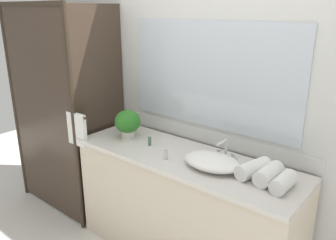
{
  "coord_description": "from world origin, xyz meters",
  "views": [
    {
      "loc": [
        1.38,
        -1.87,
        1.95
      ],
      "look_at": [
        -0.15,
        0.0,
        1.15
      ],
      "focal_mm": 36.48,
      "sensor_mm": 36.0,
      "label": 1
    }
  ],
  "objects": [
    {
      "name": "amenity_bottle_shampoo",
      "position": [
        -0.07,
        -0.12,
        0.94
      ],
      "size": [
        0.03,
        0.03,
        0.08
      ],
      "color": "silver",
      "rests_on": "vanity_cabinet"
    },
    {
      "name": "rolled_towel_far_edge",
      "position": [
        0.54,
        0.03,
        0.95
      ],
      "size": [
        0.17,
        0.27,
        0.11
      ],
      "primitive_type": "cylinder",
      "rotation": [
        1.57,
        0.0,
        -0.25
      ],
      "color": "white",
      "rests_on": "vanity_cabinet"
    },
    {
      "name": "rolled_towel_near_edge",
      "position": [
        0.76,
        -0.02,
        0.95
      ],
      "size": [
        0.11,
        0.21,
        0.1
      ],
      "primitive_type": "cylinder",
      "rotation": [
        1.57,
        0.0,
        -0.03
      ],
      "color": "white",
      "rests_on": "vanity_cabinet"
    },
    {
      "name": "vanity_cabinet",
      "position": [
        0.0,
        0.01,
        0.45
      ],
      "size": [
        1.8,
        0.58,
        0.9
      ],
      "color": "beige",
      "rests_on": "ground_plane"
    },
    {
      "name": "wall_back_with_mirror",
      "position": [
        0.0,
        0.34,
        1.3
      ],
      "size": [
        4.4,
        0.06,
        2.6
      ],
      "color": "silver",
      "rests_on": "ground_plane"
    },
    {
      "name": "potted_plant",
      "position": [
        -0.59,
        0.01,
        1.03
      ],
      "size": [
        0.22,
        0.22,
        0.24
      ],
      "color": "beige",
      "rests_on": "vanity_cabinet"
    },
    {
      "name": "faucet",
      "position": [
        0.26,
        0.15,
        0.95
      ],
      "size": [
        0.17,
        0.15,
        0.15
      ],
      "color": "silver",
      "rests_on": "vanity_cabinet"
    },
    {
      "name": "amenity_bottle_conditioner",
      "position": [
        -0.33,
        -0.01,
        0.94
      ],
      "size": [
        0.03,
        0.03,
        0.09
      ],
      "color": "#4C7056",
      "rests_on": "vanity_cabinet"
    },
    {
      "name": "sink_basin",
      "position": [
        0.26,
        -0.03,
        0.94
      ],
      "size": [
        0.41,
        0.29,
        0.09
      ],
      "primitive_type": "ellipsoid",
      "color": "white",
      "rests_on": "vanity_cabinet"
    },
    {
      "name": "shower_enclosure",
      "position": [
        -1.28,
        -0.19,
        1.03
      ],
      "size": [
        1.2,
        0.59,
        2.0
      ],
      "color": "#2D2319",
      "rests_on": "ground_plane"
    },
    {
      "name": "rolled_towel_middle",
      "position": [
        0.65,
        0.02,
        0.95
      ],
      "size": [
        0.12,
        0.24,
        0.11
      ],
      "primitive_type": "cylinder",
      "rotation": [
        1.57,
        0.0,
        -0.04
      ],
      "color": "white",
      "rests_on": "vanity_cabinet"
    },
    {
      "name": "amenity_bottle_lotion",
      "position": [
        -0.66,
        0.19,
        0.94
      ],
      "size": [
        0.03,
        0.03,
        0.08
      ],
      "color": "white",
      "rests_on": "vanity_cabinet"
    }
  ]
}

